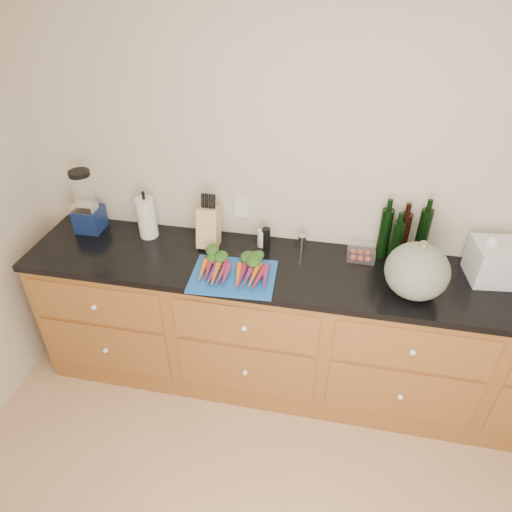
% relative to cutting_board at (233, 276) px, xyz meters
% --- Properties ---
extents(wall_back, '(4.10, 0.05, 2.60)m').
position_rel_cutting_board_xyz_m(wall_back, '(0.54, 0.48, 0.35)').
color(wall_back, beige).
rests_on(wall_back, ground).
extents(cabinets, '(3.60, 0.64, 0.90)m').
position_rel_cutting_board_xyz_m(cabinets, '(0.54, 0.16, -0.50)').
color(cabinets, brown).
rests_on(cabinets, ground).
extents(countertop, '(3.64, 0.62, 0.04)m').
position_rel_cutting_board_xyz_m(countertop, '(0.54, 0.16, -0.03)').
color(countertop, black).
rests_on(countertop, cabinets).
extents(cutting_board, '(0.48, 0.38, 0.01)m').
position_rel_cutting_board_xyz_m(cutting_board, '(0.00, 0.00, 0.00)').
color(cutting_board, '#1453AE').
rests_on(cutting_board, countertop).
extents(carrots, '(0.39, 0.29, 0.06)m').
position_rel_cutting_board_xyz_m(carrots, '(0.00, 0.04, 0.03)').
color(carrots, orange).
rests_on(carrots, cutting_board).
extents(squash, '(0.33, 0.33, 0.29)m').
position_rel_cutting_board_xyz_m(squash, '(0.96, 0.05, 0.14)').
color(squash, '#596A59').
rests_on(squash, countertop).
extents(blender_appliance, '(0.16, 0.16, 0.41)m').
position_rel_cutting_board_xyz_m(blender_appliance, '(-1.02, 0.32, 0.17)').
color(blender_appliance, '#0F1E49').
rests_on(blender_appliance, countertop).
extents(paper_towel, '(0.11, 0.11, 0.26)m').
position_rel_cutting_board_xyz_m(paper_towel, '(-0.62, 0.32, 0.12)').
color(paper_towel, silver).
rests_on(paper_towel, countertop).
extents(knife_block, '(0.12, 0.12, 0.25)m').
position_rel_cutting_board_xyz_m(knife_block, '(-0.22, 0.30, 0.12)').
color(knife_block, tan).
rests_on(knife_block, countertop).
extents(grinder_salt, '(0.05, 0.05, 0.11)m').
position_rel_cutting_board_xyz_m(grinder_salt, '(0.09, 0.34, 0.05)').
color(grinder_salt, silver).
rests_on(grinder_salt, countertop).
extents(grinder_pepper, '(0.05, 0.05, 0.13)m').
position_rel_cutting_board_xyz_m(grinder_pepper, '(0.12, 0.34, 0.06)').
color(grinder_pepper, black).
rests_on(grinder_pepper, countertop).
extents(canister_chrome, '(0.05, 0.05, 0.10)m').
position_rel_cutting_board_xyz_m(canister_chrome, '(0.34, 0.34, 0.05)').
color(canister_chrome, white).
rests_on(canister_chrome, countertop).
extents(tomato_box, '(0.16, 0.13, 0.07)m').
position_rel_cutting_board_xyz_m(tomato_box, '(0.69, 0.33, 0.03)').
color(tomato_box, white).
rests_on(tomato_box, countertop).
extents(bottles, '(0.27, 0.14, 0.33)m').
position_rel_cutting_board_xyz_m(bottles, '(0.90, 0.37, 0.14)').
color(bottles, black).
rests_on(bottles, countertop).
extents(grocery_bag, '(0.32, 0.27, 0.22)m').
position_rel_cutting_board_xyz_m(grocery_bag, '(1.42, 0.28, 0.10)').
color(grocery_bag, silver).
rests_on(grocery_bag, countertop).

